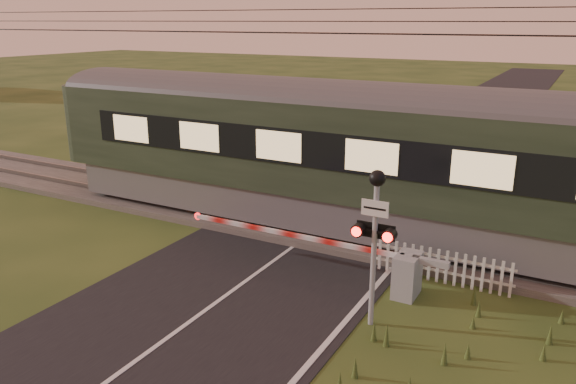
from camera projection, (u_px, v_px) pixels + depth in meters
The scene contains 7 objects.
ground at pixel (177, 332), 10.96m from camera, with size 160.00×160.00×0.00m, color #253D17.
road at pixel (170, 337), 10.75m from camera, with size 6.00×140.00×0.03m.
track_bed at pixel (320, 226), 16.41m from camera, with size 140.00×3.40×0.39m.
overhead_wires at pixel (323, 24), 14.74m from camera, with size 120.00×0.62×0.62m.
boom_gate at pixel (392, 269), 12.41m from camera, with size 6.65×0.75×1.00m.
crossing_signal at pixel (375, 221), 10.60m from camera, with size 0.81×0.34×3.19m.
picket_fence at pixel (442, 266), 12.89m from camera, with size 3.20×0.07×0.82m.
Camera 1 is at (6.51, -7.48, 5.83)m, focal length 35.00 mm.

